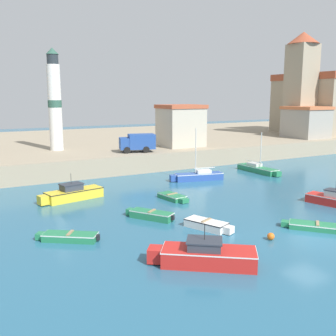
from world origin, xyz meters
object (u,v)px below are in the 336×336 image
Objects in this scene: motorboat_red_4 at (334,200)px; harbor_shed_mid_row at (181,125)px; church at (314,100)px; harbor_shed_far_end at (306,122)px; truck_on_quay at (138,142)px; lighthouse at (55,102)px; motorboat_red_3 at (205,255)px; mooring_buoy at (271,236)px; dinghy_white_6 at (208,225)px; dinghy_green_7 at (69,236)px; dinghy_green_8 at (316,226)px; motorboat_yellow_1 at (72,193)px; sailboat_blue_2 at (198,176)px; dinghy_green_5 at (173,197)px; dinghy_green_9 at (151,215)px.

harbor_shed_mid_row is at bearing 90.37° from motorboat_red_4.
church reaches higher than harbor_shed_far_end.
harbor_shed_mid_row reaches higher than truck_on_quay.
lighthouse is 16.83m from harbor_shed_mid_row.
mooring_buoy is at bearing 11.09° from motorboat_red_3.
dinghy_white_6 is at bearing 179.19° from motorboat_red_4.
truck_on_quay is (8.40, 27.49, 2.86)m from motorboat_red_3.
dinghy_green_7 is (-9.04, 2.41, -0.05)m from dinghy_white_6.
dinghy_green_8 is at bearing -101.92° from harbor_shed_mid_row.
motorboat_yellow_1 is 23.17m from harbor_shed_mid_row.
motorboat_red_4 is 21.91m from dinghy_green_7.
dinghy_green_5 is at bearing -137.82° from sailboat_blue_2.
harbor_shed_mid_row reaches higher than dinghy_green_7.
mooring_buoy is (11.39, -6.10, -0.03)m from dinghy_green_7.
motorboat_red_4 is at bearing -71.94° from sailboat_blue_2.
dinghy_green_8 is at bearing -138.00° from church.
motorboat_red_3 is 1.53× the size of dinghy_white_6.
dinghy_green_8 is 8.19× the size of mooring_buoy.
dinghy_green_7 is 24.80m from truck_on_quay.
dinghy_green_8 is at bearing -136.46° from harbor_shed_far_end.
dinghy_white_6 is at bearing -145.71° from harbor_shed_far_end.
harbor_shed_far_end is (-6.81, -4.63, -3.53)m from church.
motorboat_red_4 is 25.69m from harbor_shed_mid_row.
dinghy_green_7 is 0.97× the size of dinghy_green_8.
dinghy_green_5 reaches higher than mooring_buoy.
sailboat_blue_2 is 18.45m from mooring_buoy.
harbor_shed_far_end is at bearing 39.91° from mooring_buoy.
dinghy_white_6 is at bearing -120.52° from sailboat_blue_2.
dinghy_green_9 is at bearing -136.10° from dinghy_green_5.
dinghy_green_8 is 4.13m from mooring_buoy.
motorboat_red_4 is at bearing -61.14° from lighthouse.
motorboat_red_4 is 0.88× the size of harbor_shed_mid_row.
dinghy_green_8 is 11.75m from dinghy_green_9.
lighthouse reaches higher than motorboat_red_3.
lighthouse is at bearing 78.19° from dinghy_green_7.
harbor_shed_far_end is at bearing 34.29° from dinghy_white_6.
dinghy_green_8 is (6.47, -3.66, -0.08)m from dinghy_white_6.
truck_on_quay is at bearing -175.90° from harbor_shed_far_end.
motorboat_red_3 is at bearing -143.37° from harbor_shed_far_end.
dinghy_green_7 is 0.57× the size of harbor_shed_far_end.
dinghy_green_7 is at bearing -152.62° from church.
dinghy_white_6 is at bearing 150.50° from dinghy_green_8.
church is 3.06× the size of harbor_shed_mid_row.
harbor_shed_far_end is at bearing 25.92° from dinghy_green_5.
motorboat_red_4 is 0.76× the size of harbor_shed_far_end.
truck_on_quay is (-31.62, -2.27, -1.38)m from harbor_shed_far_end.
dinghy_green_8 is at bearing -40.48° from dinghy_green_9.
dinghy_green_7 is 0.29× the size of lighthouse.
motorboat_yellow_1 is at bearing 116.79° from dinghy_white_6.
dinghy_green_5 is at bearing -76.29° from lighthouse.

